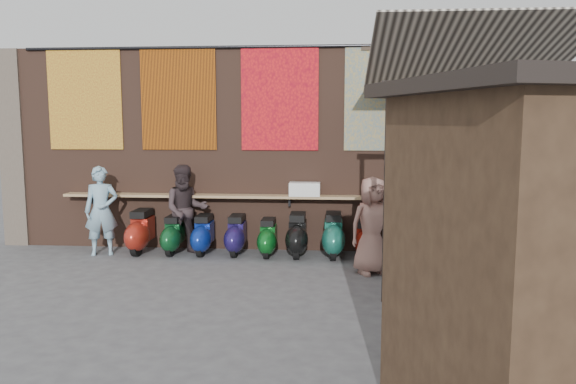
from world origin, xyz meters
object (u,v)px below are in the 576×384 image
Objects in this scene: scooter_stool_0 at (141,232)px; scooter_stool_2 at (203,235)px; scooter_stool_3 at (236,235)px; scooter_stool_5 at (297,235)px; diner_left at (101,211)px; diner_right at (186,210)px; shelf_box at (305,189)px; scooter_stool_6 at (333,235)px; scooter_stool_4 at (268,238)px; shopper_tan at (372,226)px; shopper_navy at (450,234)px; scooter_stool_9 at (432,237)px; scooter_stool_8 at (401,237)px; scooter_stool_7 at (363,239)px; shopper_grey at (528,242)px; scooter_stool_1 at (173,235)px.

scooter_stool_2 is at bearing 0.63° from scooter_stool_0.
scooter_stool_5 is (1.19, -0.04, 0.03)m from scooter_stool_3.
diner_right reaches higher than diner_left.
scooter_stool_6 is (0.56, -0.30, -0.84)m from shelf_box.
shopper_tan is (1.90, -1.08, 0.47)m from scooter_stool_4.
diner_left reaches higher than scooter_stool_5.
scooter_stool_2 is at bearing -172.28° from shelf_box.
shopper_navy reaches higher than scooter_stool_5.
diner_left is at bearing -177.36° from scooter_stool_5.
shelf_box reaches higher than scooter_stool_0.
diner_left reaches higher than shopper_tan.
shopper_tan reaches higher than scooter_stool_9.
scooter_stool_9 is 1.65m from shopper_tan.
scooter_stool_0 is 3.75m from scooter_stool_6.
scooter_stool_9 is (0.57, -0.00, 0.01)m from scooter_stool_8.
diner_right reaches higher than scooter_stool_7.
shopper_tan is (1.33, -1.11, 0.42)m from scooter_stool_5.
diner_left is (-5.01, -0.19, 0.51)m from scooter_stool_7.
shopper_tan is (1.22, -1.40, -0.43)m from shelf_box.
scooter_stool_0 is 6.95m from shopper_grey.
scooter_stool_0 is 4.32m from scooter_stool_7.
scooter_stool_4 is 1.68m from diner_right.
scooter_stool_1 is at bearing -178.81° from scooter_stool_2.
scooter_stool_5 is (2.42, -0.02, 0.04)m from scooter_stool_1.
shopper_grey is at bearing -18.70° from scooter_stool_1.
scooter_stool_1 is at bearing 178.39° from scooter_stool_4.
diner_right is at bearing -45.78° from shopper_navy.
shopper_tan reaches higher than shopper_grey.
shelf_box is at bearing 25.75° from scooter_stool_4.
scooter_stool_5 is at bearing 3.44° from scooter_stool_4.
diner_right reaches higher than scooter_stool_2.
scooter_stool_4 is at bearing -2.91° from scooter_stool_2.
scooter_stool_6 is at bearing -177.88° from scooter_stool_7.
shelf_box is 1.18m from scooter_stool_4.
diner_left is (-5.70, -0.15, 0.45)m from scooter_stool_8.
scooter_stool_7 is at bearing 2.12° from scooter_stool_6.
shopper_tan reaches higher than scooter_stool_0.
shopper_navy is at bearing -29.72° from scooter_stool_4.
scooter_stool_2 is 2.00m from diner_left.
diner_left is (-1.93, -0.20, 0.48)m from scooter_stool_2.
scooter_stool_5 is at bearing -0.44° from scooter_stool_1.
scooter_stool_6 is at bearing -16.50° from diner_left.
shopper_navy reaches higher than scooter_stool_2.
scooter_stool_8 is 0.52× the size of shopper_tan.
scooter_stool_0 is 1.11× the size of scooter_stool_3.
scooter_stool_9 is (4.93, -0.04, 0.05)m from scooter_stool_1.
scooter_stool_1 is 0.97× the size of scooter_stool_3.
shopper_navy is at bearing -41.17° from shelf_box.
scooter_stool_9 is 4.69m from diner_right.
scooter_stool_7 is (1.13, -0.28, -0.91)m from shelf_box.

